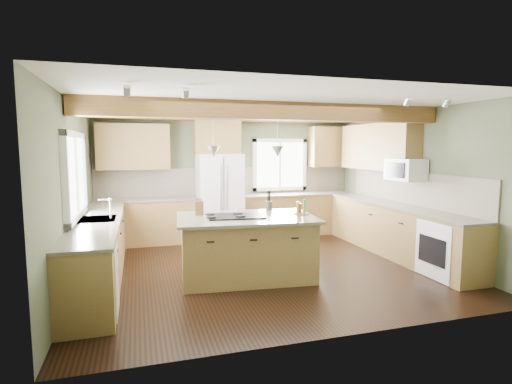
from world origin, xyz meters
name	(u,v)px	position (x,y,z in m)	size (l,w,h in m)	color
floor	(264,267)	(0.00, 0.00, 0.00)	(5.60, 5.60, 0.00)	black
ceiling	(265,105)	(0.00, 0.00, 2.60)	(5.60, 5.60, 0.00)	silver
wall_back	(230,177)	(0.00, 2.50, 1.30)	(5.60, 5.60, 0.00)	#4B523A
wall_left	(73,194)	(-2.80, 0.00, 1.30)	(5.00, 5.00, 0.00)	#4B523A
wall_right	(413,183)	(2.80, 0.00, 1.30)	(5.00, 5.00, 0.00)	#4B523A
ceiling_beam	(272,111)	(0.00, -0.37, 2.47)	(5.55, 0.26, 0.26)	#4F3416
soffit_trim	(230,119)	(0.00, 2.40, 2.54)	(5.55, 0.20, 0.10)	#4F3416
backsplash_back	(230,181)	(0.00, 2.48, 1.21)	(5.58, 0.03, 0.58)	brown
backsplash_right	(411,188)	(2.78, 0.05, 1.21)	(0.03, 3.70, 0.58)	brown
base_cab_back_left	(146,222)	(-1.79, 2.20, 0.44)	(2.02, 0.60, 0.88)	brown
counter_back_left	(146,200)	(-1.79, 2.20, 0.90)	(2.06, 0.64, 0.04)	#4C4538
base_cab_back_right	(298,214)	(1.49, 2.20, 0.44)	(2.62, 0.60, 0.88)	brown
counter_back_right	(298,194)	(1.49, 2.20, 0.90)	(2.66, 0.64, 0.04)	#4C4538
base_cab_left	(99,251)	(-2.50, 0.05, 0.44)	(0.60, 3.70, 0.88)	brown
counter_left	(97,220)	(-2.50, 0.05, 0.90)	(0.64, 3.74, 0.04)	#4C4538
base_cab_right	(395,231)	(2.50, 0.05, 0.44)	(0.60, 3.70, 0.88)	brown
counter_right	(396,206)	(2.50, 0.05, 0.90)	(0.64, 3.74, 0.04)	#4C4538
upper_cab_back_left	(133,147)	(-1.99, 2.33, 1.95)	(1.40, 0.35, 0.90)	brown
upper_cab_over_fridge	(217,137)	(-0.30, 2.33, 2.15)	(0.96, 0.35, 0.70)	brown
upper_cab_right	(377,147)	(2.62, 0.90, 1.95)	(0.35, 2.20, 0.90)	brown
upper_cab_back_corner	(329,147)	(2.30, 2.33, 1.95)	(0.90, 0.35, 0.90)	brown
window_left	(74,175)	(-2.78, 0.05, 1.55)	(0.04, 1.60, 1.05)	white
window_back	(279,165)	(1.15, 2.48, 1.55)	(1.10, 0.04, 1.00)	white
sink	(97,220)	(-2.50, 0.05, 0.91)	(0.50, 0.65, 0.03)	#262628
faucet	(110,209)	(-2.32, 0.05, 1.05)	(0.02, 0.02, 0.28)	#B2B2B7
dishwasher	(89,281)	(-2.49, -1.25, 0.43)	(0.60, 0.60, 0.84)	white
oven	(449,249)	(2.49, -1.25, 0.43)	(0.60, 0.72, 0.84)	white
microwave	(405,170)	(2.58, -0.05, 1.55)	(0.40, 0.70, 0.38)	white
pendant_left	(214,152)	(-0.87, -0.32, 1.88)	(0.18, 0.18, 0.16)	#B2B2B7
pendant_right	(278,151)	(0.07, -0.41, 1.88)	(0.18, 0.18, 0.16)	#B2B2B7
refrigerator	(220,197)	(-0.30, 2.12, 0.90)	(0.90, 0.74, 1.80)	white
island	(246,248)	(-0.40, -0.37, 0.44)	(1.89, 1.16, 0.88)	brown
island_top	(246,218)	(-0.40, -0.37, 0.90)	(2.02, 1.28, 0.04)	#4C4538
cooktop	(236,216)	(-0.56, -0.35, 0.93)	(0.82, 0.55, 0.02)	black
knife_block	(199,208)	(-1.05, -0.04, 1.03)	(0.13, 0.09, 0.21)	brown
utensil_crock	(269,206)	(0.12, 0.13, 0.99)	(0.11, 0.11, 0.14)	#48413A
bottle_tray	(301,207)	(0.46, -0.41, 1.03)	(0.24, 0.24, 0.22)	brown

